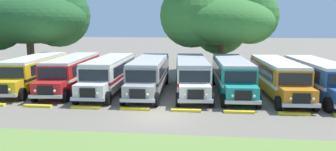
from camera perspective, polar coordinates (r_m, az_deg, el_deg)
The scene contains 17 objects.
ground_plane at distance 20.19m, azimuth -1.86°, elevation -7.25°, with size 220.00×220.00×0.00m, color slate.
parked_bus_slot_0 at distance 30.88m, azimuth -22.94°, elevation 0.84°, with size 3.43×10.95×2.82m.
parked_bus_slot_1 at distance 29.30m, azimuth -17.00°, elevation 0.75°, with size 3.36×10.94×2.82m.
parked_bus_slot_2 at distance 27.70m, azimuth -10.53°, elevation 0.52°, with size 2.90×10.87×2.82m.
parked_bus_slot_3 at distance 26.93m, azimuth -3.41°, elevation 0.41°, with size 2.91×10.87×2.82m.
parked_bus_slot_4 at distance 26.81m, azimuth 4.31°, elevation 0.36°, with size 3.43×10.95×2.82m.
parked_bus_slot_5 at distance 26.94m, azimuth 11.48°, elevation 0.24°, with size 3.08×10.89×2.82m.
parked_bus_slot_6 at distance 27.11m, azimuth 19.14°, elevation -0.04°, with size 3.08×10.89×2.82m.
parked_bus_slot_7 at distance 27.96m, azimuth 25.42°, elevation -0.16°, with size 3.15×10.90×2.82m.
curb_wheelstop_1 at distance 23.98m, azimuth -22.48°, elevation -5.10°, with size 2.00×0.36×0.15m, color yellow.
curb_wheelstop_2 at distance 22.54m, azimuth -14.69°, elevation -5.59°, with size 2.00×0.36×0.15m, color yellow.
curb_wheelstop_3 at distance 21.56m, azimuth -6.01°, elevation -6.01°, with size 2.00×0.36×0.15m, color yellow.
curb_wheelstop_4 at distance 21.12m, azimuth 3.27°, elevation -6.30°, with size 2.00×0.36×0.15m, color yellow.
curb_wheelstop_5 at distance 21.23m, azimuth 12.71°, elevation -6.44°, with size 2.00×0.36×0.15m, color yellow.
curb_wheelstop_6 at distance 21.90m, azimuth 21.81°, elevation -6.40°, with size 2.00×0.36×0.15m, color yellow.
broad_shade_tree at distance 35.92m, azimuth 9.34°, elevation 9.78°, with size 12.97×12.01×10.03m.
secondary_tree at distance 40.40m, azimuth -23.55°, elevation 9.60°, with size 13.81×13.77×10.42m.
Camera 1 is at (2.76, -19.15, 5.80)m, focal length 33.73 mm.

